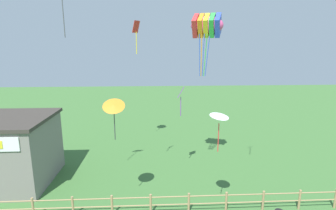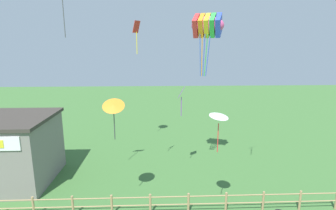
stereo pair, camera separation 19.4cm
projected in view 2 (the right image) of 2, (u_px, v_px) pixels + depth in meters
wooden_fence at (169, 202)px, 15.55m from camera, size 20.56×0.14×1.28m
kite_rainbow_parafoil at (208, 26)px, 18.30m from camera, size 2.74×2.39×4.42m
kite_purple_streamer at (181, 96)px, 19.31m from camera, size 0.56×0.71×2.20m
kite_orange_delta at (113, 106)px, 14.61m from camera, size 1.28×1.15×2.37m
kite_white_delta at (219, 117)px, 13.92m from camera, size 1.45×1.45×2.19m
kite_red_diamond at (137, 31)px, 16.99m from camera, size 0.52×0.60×2.12m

